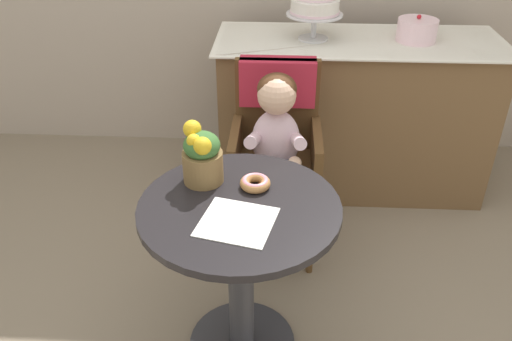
# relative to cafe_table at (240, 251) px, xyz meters

# --- Properties ---
(cafe_table) EXTENTS (0.72, 0.72, 0.72)m
(cafe_table) POSITION_rel_cafe_table_xyz_m (0.00, 0.00, 0.00)
(cafe_table) COLOR black
(cafe_table) RESTS_ON ground
(wicker_chair) EXTENTS (0.42, 0.45, 0.95)m
(wicker_chair) POSITION_rel_cafe_table_xyz_m (0.12, 0.74, 0.13)
(wicker_chair) COLOR brown
(wicker_chair) RESTS_ON ground
(seated_child) EXTENTS (0.27, 0.32, 0.73)m
(seated_child) POSITION_rel_cafe_table_xyz_m (0.12, 0.58, 0.17)
(seated_child) COLOR silver
(seated_child) RESTS_ON ground
(paper_napkin) EXTENTS (0.29, 0.28, 0.00)m
(paper_napkin) POSITION_rel_cafe_table_xyz_m (-0.00, -0.10, 0.21)
(paper_napkin) COLOR white
(paper_napkin) RESTS_ON cafe_table
(donut_front) EXTENTS (0.11, 0.11, 0.04)m
(donut_front) POSITION_rel_cafe_table_xyz_m (0.05, 0.11, 0.23)
(donut_front) COLOR #AD7542
(donut_front) RESTS_ON cafe_table
(flower_vase) EXTENTS (0.15, 0.15, 0.23)m
(flower_vase) POSITION_rel_cafe_table_xyz_m (-0.15, 0.15, 0.32)
(flower_vase) COLOR brown
(flower_vase) RESTS_ON cafe_table
(display_counter) EXTENTS (1.56, 0.62, 0.90)m
(display_counter) POSITION_rel_cafe_table_xyz_m (0.55, 1.30, -0.05)
(display_counter) COLOR brown
(display_counter) RESTS_ON ground
(tiered_cake_stand) EXTENTS (0.30, 0.30, 0.28)m
(tiered_cake_stand) POSITION_rel_cafe_table_xyz_m (0.30, 1.30, 0.58)
(tiered_cake_stand) COLOR silver
(tiered_cake_stand) RESTS_ON display_counter
(round_layer_cake) EXTENTS (0.21, 0.21, 0.14)m
(round_layer_cake) POSITION_rel_cafe_table_xyz_m (0.84, 1.30, 0.45)
(round_layer_cake) COLOR silver
(round_layer_cake) RESTS_ON display_counter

